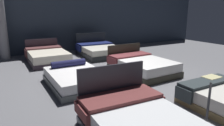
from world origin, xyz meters
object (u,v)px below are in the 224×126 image
Objects in this scene: bed_0 at (140,126)px; bed_5 at (99,50)px; bed_4 at (47,56)px; price_sign at (208,111)px; support_pillar at (0,17)px; bed_2 at (76,78)px; bed_3 at (141,66)px.

bed_5 is at bearing 71.87° from bed_0.
bed_4 is 2.19× the size of price_sign.
bed_0 is 0.62× the size of support_pillar.
support_pillar is (-1.49, 4.59, 1.55)m from bed_2.
bed_4 is (-0.04, 6.03, -0.01)m from bed_0.
bed_0 is at bearing -129.39° from bed_3.
support_pillar is at bearing 128.71° from bed_3.
support_pillar is (-3.79, 4.50, 1.51)m from bed_3.
bed_0 is 2.20× the size of price_sign.
price_sign is (-1.19, -3.32, 0.14)m from bed_3.
price_sign reaches higher than bed_4.
bed_5 reaches higher than bed_2.
support_pillar reaches higher than bed_5.
bed_2 is at bearing -179.20° from bed_3.
bed_5 is at bearing 54.93° from bed_2.
price_sign is at bearing -78.75° from bed_4.
bed_0 is at bearing -88.69° from bed_4.
bed_2 is 0.92× the size of bed_3.
bed_4 is 0.96× the size of bed_5.
bed_5 is at bearing 79.61° from price_sign.
support_pillar reaches higher than bed_0.
bed_5 is (2.29, 3.18, 0.04)m from bed_2.
bed_0 reaches higher than bed_2.
bed_3 is at bearing 70.27° from price_sign.
bed_4 is 2.53m from support_pillar.
bed_3 is (2.30, 0.09, 0.04)m from bed_2.
price_sign is at bearing -97.34° from bed_5.
price_sign is at bearing -71.65° from support_pillar.
bed_4 is 6.50m from price_sign.
bed_2 is at bearing -122.65° from bed_5.
bed_3 is 3.87m from bed_4.
bed_2 is (0.01, 2.87, -0.05)m from bed_0.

